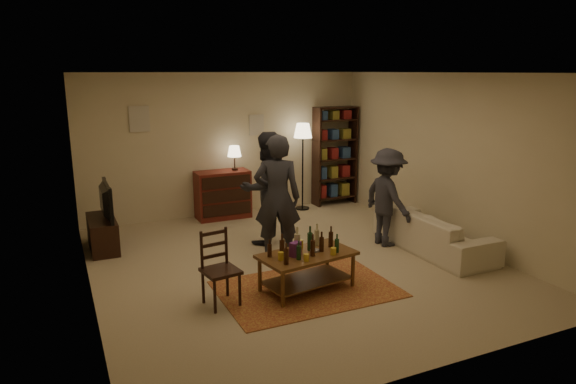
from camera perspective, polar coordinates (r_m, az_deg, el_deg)
floor at (r=7.52m, az=0.65°, el=-7.92°), size 6.00×6.00×0.00m
room_shell at (r=9.65m, az=-10.53°, el=7.69°), size 6.00×6.00×6.00m
rug at (r=6.68m, az=2.09°, el=-10.70°), size 2.20×1.50×0.01m
coffee_table at (r=6.52m, az=2.04°, el=-7.36°), size 1.28×0.83×0.83m
dining_chair at (r=6.19m, az=-7.73°, el=-8.08°), size 0.46×0.46×0.92m
tv_stand at (r=8.48m, az=-19.94°, el=-3.52°), size 0.40×1.00×1.06m
dresser at (r=9.74m, az=-7.21°, el=-0.14°), size 1.00×0.50×1.36m
bookshelf at (r=10.65m, az=5.21°, el=4.14°), size 0.90×0.34×2.02m
floor_lamp at (r=10.10m, az=1.66°, el=6.17°), size 0.36×0.36×1.73m
sofa at (r=8.26m, az=15.87°, el=-4.26°), size 0.81×2.08×0.61m
person_left at (r=7.44m, az=-1.20°, el=-0.65°), size 0.80×0.68×1.86m
person_right at (r=8.16m, az=-2.44°, el=0.40°), size 0.95×0.77×1.81m
person_by_sofa at (r=8.24m, az=10.99°, el=-0.61°), size 0.62×1.03×1.55m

